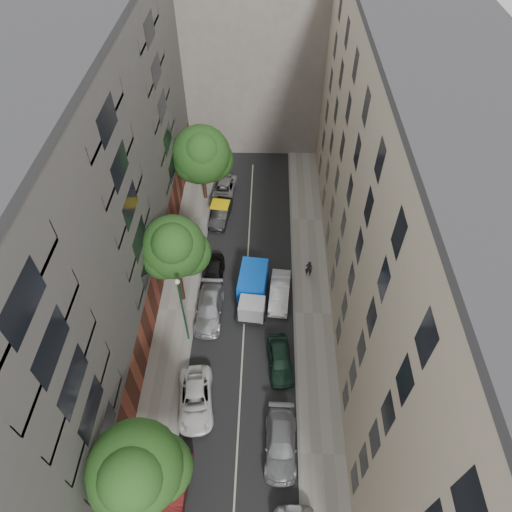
{
  "coord_description": "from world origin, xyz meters",
  "views": [
    {
      "loc": [
        1.53,
        -21.39,
        30.36
      ],
      "look_at": [
        0.89,
        0.76,
        6.0
      ],
      "focal_mm": 32.0,
      "sensor_mm": 36.0,
      "label": 1
    }
  ],
  "objects_px": {
    "car_left_2": "(196,399)",
    "pedestrian": "(309,268)",
    "car_right_2": "(280,360)",
    "tree_mid": "(175,249)",
    "car_left_5": "(221,213)",
    "car_left_6": "(224,190)",
    "car_left_4": "(214,274)",
    "tree_near": "(138,472)",
    "car_right_3": "(280,292)",
    "tree_far": "(202,156)",
    "tarp_truck": "(253,290)",
    "car_left_1": "(175,487)",
    "car_left_3": "(209,308)",
    "car_right_1": "(281,443)",
    "lamp_post": "(182,305)"
  },
  "relations": [
    {
      "from": "car_left_2",
      "to": "pedestrian",
      "type": "distance_m",
      "value": 14.44
    },
    {
      "from": "car_right_2",
      "to": "tree_mid",
      "type": "height_order",
      "value": "tree_mid"
    },
    {
      "from": "car_left_5",
      "to": "car_left_6",
      "type": "bearing_deg",
      "value": 97.28
    },
    {
      "from": "car_left_4",
      "to": "tree_near",
      "type": "xyz_separation_m",
      "value": [
        -1.7,
        -17.75,
        5.92
      ]
    },
    {
      "from": "car_right_3",
      "to": "tree_near",
      "type": "relative_size",
      "value": 0.48
    },
    {
      "from": "car_left_2",
      "to": "tree_far",
      "type": "relative_size",
      "value": 0.63
    },
    {
      "from": "tree_mid",
      "to": "tarp_truck",
      "type": "bearing_deg",
      "value": 2.13
    },
    {
      "from": "car_right_2",
      "to": "tree_mid",
      "type": "distance_m",
      "value": 11.11
    },
    {
      "from": "tree_far",
      "to": "car_left_1",
      "type": "bearing_deg",
      "value": -88.1
    },
    {
      "from": "tarp_truck",
      "to": "car_left_5",
      "type": "height_order",
      "value": "tarp_truck"
    },
    {
      "from": "car_left_3",
      "to": "tree_mid",
      "type": "xyz_separation_m",
      "value": [
        -2.25,
        1.31,
        5.39
      ]
    },
    {
      "from": "car_right_2",
      "to": "car_right_3",
      "type": "xyz_separation_m",
      "value": [
        0.0,
        6.2,
        0.02
      ]
    },
    {
      "from": "car_left_2",
      "to": "car_left_6",
      "type": "xyz_separation_m",
      "value": [
        0.21,
        22.4,
        -0.01
      ]
    },
    {
      "from": "tarp_truck",
      "to": "tree_far",
      "type": "relative_size",
      "value": 0.69
    },
    {
      "from": "car_left_4",
      "to": "tree_far",
      "type": "distance_m",
      "value": 11.53
    },
    {
      "from": "car_left_3",
      "to": "car_right_2",
      "type": "bearing_deg",
      "value": -37.11
    },
    {
      "from": "tarp_truck",
      "to": "pedestrian",
      "type": "relative_size",
      "value": 3.24
    },
    {
      "from": "car_left_1",
      "to": "tree_near",
      "type": "xyz_separation_m",
      "value": [
        -0.9,
        -0.95,
        5.94
      ]
    },
    {
      "from": "car_left_3",
      "to": "car_left_6",
      "type": "xyz_separation_m",
      "value": [
        0.0,
        14.8,
        -0.06
      ]
    },
    {
      "from": "car_left_4",
      "to": "car_left_3",
      "type": "bearing_deg",
      "value": -89.95
    },
    {
      "from": "car_left_5",
      "to": "car_right_2",
      "type": "bearing_deg",
      "value": -62.97
    },
    {
      "from": "car_left_3",
      "to": "pedestrian",
      "type": "relative_size",
      "value": 3.05
    },
    {
      "from": "car_right_1",
      "to": "tree_far",
      "type": "xyz_separation_m",
      "value": [
        -7.3,
        24.49,
        4.48
      ]
    },
    {
      "from": "car_left_1",
      "to": "car_right_3",
      "type": "distance_m",
      "value": 16.31
    },
    {
      "from": "tarp_truck",
      "to": "lamp_post",
      "type": "distance_m",
      "value": 6.97
    },
    {
      "from": "tarp_truck",
      "to": "tree_far",
      "type": "xyz_separation_m",
      "value": [
        -5.1,
        12.57,
        3.86
      ]
    },
    {
      "from": "car_right_1",
      "to": "car_left_6",
      "type": "bearing_deg",
      "value": 103.54
    },
    {
      "from": "car_left_4",
      "to": "lamp_post",
      "type": "distance_m",
      "value": 7.25
    },
    {
      "from": "car_left_1",
      "to": "car_left_6",
      "type": "relative_size",
      "value": 0.87
    },
    {
      "from": "car_left_1",
      "to": "car_right_1",
      "type": "xyz_separation_m",
      "value": [
        6.4,
        2.8,
        0.02
      ]
    },
    {
      "from": "car_right_2",
      "to": "car_left_5",
      "type": "bearing_deg",
      "value": 103.63
    },
    {
      "from": "car_left_4",
      "to": "car_right_1",
      "type": "relative_size",
      "value": 0.86
    },
    {
      "from": "car_right_1",
      "to": "pedestrian",
      "type": "xyz_separation_m",
      "value": [
        2.48,
        14.62,
        0.27
      ]
    },
    {
      "from": "car_right_3",
      "to": "car_right_1",
      "type": "bearing_deg",
      "value": -85.37
    },
    {
      "from": "tarp_truck",
      "to": "car_right_1",
      "type": "xyz_separation_m",
      "value": [
        2.2,
        -11.93,
        -0.62
      ]
    },
    {
      "from": "car_right_3",
      "to": "tree_mid",
      "type": "xyz_separation_m",
      "value": [
        -7.85,
        -0.49,
        5.4
      ]
    },
    {
      "from": "tree_mid",
      "to": "car_right_2",
      "type": "bearing_deg",
      "value": -36.06
    },
    {
      "from": "car_left_4",
      "to": "car_left_2",
      "type": "bearing_deg",
      "value": -91.02
    },
    {
      "from": "car_right_1",
      "to": "car_right_2",
      "type": "bearing_deg",
      "value": 91.02
    },
    {
      "from": "car_left_6",
      "to": "lamp_post",
      "type": "relative_size",
      "value": 0.69
    },
    {
      "from": "tree_near",
      "to": "tree_mid",
      "type": "bearing_deg",
      "value": 92.0
    },
    {
      "from": "car_left_3",
      "to": "tree_near",
      "type": "height_order",
      "value": "tree_near"
    },
    {
      "from": "car_right_1",
      "to": "car_right_2",
      "type": "relative_size",
      "value": 1.17
    },
    {
      "from": "tree_near",
      "to": "car_left_4",
      "type": "bearing_deg",
      "value": 84.51
    },
    {
      "from": "tarp_truck",
      "to": "car_left_4",
      "type": "bearing_deg",
      "value": 154.4
    },
    {
      "from": "tarp_truck",
      "to": "car_right_2",
      "type": "xyz_separation_m",
      "value": [
        2.2,
        -5.92,
        -0.62
      ]
    },
    {
      "from": "car_left_1",
      "to": "car_left_2",
      "type": "xyz_separation_m",
      "value": [
        0.59,
        5.6,
        -0.01
      ]
    },
    {
      "from": "car_left_1",
      "to": "car_right_1",
      "type": "bearing_deg",
      "value": 27.24
    },
    {
      "from": "car_right_1",
      "to": "pedestrian",
      "type": "relative_size",
      "value": 2.95
    },
    {
      "from": "car_left_3",
      "to": "tree_near",
      "type": "distance_m",
      "value": 15.42
    }
  ]
}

